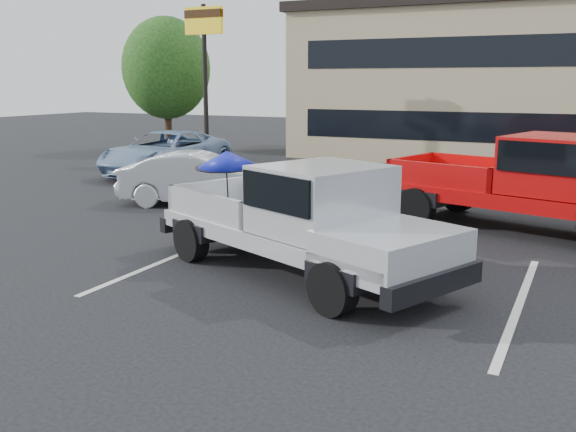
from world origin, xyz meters
name	(u,v)px	position (x,y,z in m)	size (l,w,h in m)	color
ground	(271,317)	(0.00, 0.00, 0.00)	(90.00, 90.00, 0.00)	black
stripe_left	(175,256)	(-3.00, 2.00, 0.00)	(0.12, 5.00, 0.01)	silver
stripe_right	(519,305)	(3.00, 2.00, 0.00)	(0.12, 5.00, 0.01)	silver
motel_building	(553,80)	(2.00, 20.99, 3.21)	(20.40, 8.40, 6.30)	#CBAF87
motel_sign	(204,41)	(-10.00, 14.00, 4.65)	(1.60, 0.22, 6.00)	black
tree_left	(166,68)	(-14.00, 17.00, 3.73)	(3.96, 3.96, 6.02)	#332114
silver_pickup	(311,215)	(-0.22, 1.86, 1.05)	(6.00, 4.09, 2.06)	black
red_pickup	(547,181)	(2.94, 6.86, 1.13)	(6.63, 3.80, 2.07)	black
silver_sedan	(201,179)	(-5.37, 6.50, 0.68)	(1.44, 4.12, 1.36)	silver
blue_suv	(166,153)	(-9.56, 10.73, 0.74)	(2.46, 5.34, 1.48)	#829DC2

